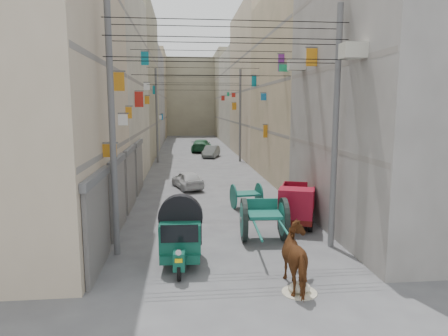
{
  "coord_description": "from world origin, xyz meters",
  "views": [
    {
      "loc": [
        -1.42,
        -6.74,
        4.74
      ],
      "look_at": [
        -0.05,
        6.5,
        2.71
      ],
      "focal_mm": 32.0,
      "sensor_mm": 36.0,
      "label": 1
    }
  ],
  "objects": [
    {
      "name": "building_row_left",
      "position": [
        -8.0,
        34.13,
        6.46
      ],
      "size": [
        8.0,
        62.0,
        14.0
      ],
      "color": "#C1AE92",
      "rests_on": "ground"
    },
    {
      "name": "building_row_right",
      "position": [
        8.0,
        34.13,
        6.46
      ],
      "size": [
        8.0,
        62.0,
        14.0
      ],
      "color": "gray",
      "rests_on": "ground"
    },
    {
      "name": "end_cap_building",
      "position": [
        0.0,
        66.0,
        6.5
      ],
      "size": [
        22.0,
        10.0,
        13.0
      ],
      "primitive_type": "cube",
      "color": "#9E987C",
      "rests_on": "ground"
    },
    {
      "name": "shutters_left",
      "position": [
        -3.92,
        10.38,
        1.49
      ],
      "size": [
        0.18,
        14.4,
        2.88
      ],
      "color": "#4B4C50",
      "rests_on": "ground"
    },
    {
      "name": "signboards",
      "position": [
        -0.01,
        21.66,
        3.43
      ],
      "size": [
        8.22,
        40.52,
        5.67
      ],
      "color": "red",
      "rests_on": "ground"
    },
    {
      "name": "ac_units",
      "position": [
        3.65,
        7.67,
        7.43
      ],
      "size": [
        0.7,
        6.55,
        3.35
      ],
      "color": "#B7B4A4",
      "rests_on": "ground"
    },
    {
      "name": "utility_poles",
      "position": [
        0.0,
        17.0,
        4.0
      ],
      "size": [
        7.4,
        22.2,
        8.0
      ],
      "color": "#59595C",
      "rests_on": "ground"
    },
    {
      "name": "overhead_cables",
      "position": [
        0.0,
        14.4,
        6.77
      ],
      "size": [
        7.4,
        22.52,
        1.12
      ],
      "color": "black",
      "rests_on": "ground"
    },
    {
      "name": "auto_rickshaw",
      "position": [
        -1.52,
        4.94,
        0.97
      ],
      "size": [
        1.41,
        2.36,
        1.64
      ],
      "rotation": [
        0.0,
        0.0,
        -0.05
      ],
      "color": "black",
      "rests_on": "ground"
    },
    {
      "name": "tonga_cart",
      "position": [
        1.42,
        6.84,
        0.81
      ],
      "size": [
        1.69,
        3.49,
        1.55
      ],
      "rotation": [
        0.0,
        0.0,
        -0.05
      ],
      "color": "black",
      "rests_on": "ground"
    },
    {
      "name": "mini_truck",
      "position": [
        3.08,
        8.43,
        0.8
      ],
      "size": [
        2.24,
        3.24,
        1.67
      ],
      "rotation": [
        0.0,
        0.0,
        -0.34
      ],
      "color": "black",
      "rests_on": "ground"
    },
    {
      "name": "second_cart",
      "position": [
        1.54,
        11.55,
        0.63
      ],
      "size": [
        1.47,
        1.34,
        1.17
      ],
      "rotation": [
        0.0,
        0.0,
        0.14
      ],
      "color": "#14584B",
      "rests_on": "ground"
    },
    {
      "name": "feed_sack",
      "position": [
        1.52,
        2.7,
        0.14
      ],
      "size": [
        0.57,
        0.45,
        0.28
      ],
      "primitive_type": "ellipsoid",
      "color": "beige",
      "rests_on": "ground"
    },
    {
      "name": "horse",
      "position": [
        1.6,
        3.0,
        0.82
      ],
      "size": [
        0.93,
        1.96,
        1.64
      ],
      "primitive_type": "imported",
      "rotation": [
        0.0,
        0.0,
        3.16
      ],
      "color": "maroon",
      "rests_on": "ground"
    },
    {
      "name": "distant_car_white",
      "position": [
        -1.19,
        16.47,
        0.53
      ],
      "size": [
        2.11,
        3.33,
        1.06
      ],
      "primitive_type": "imported",
      "rotation": [
        0.0,
        0.0,
        3.44
      ],
      "color": "silver",
      "rests_on": "ground"
    },
    {
      "name": "distant_car_grey",
      "position": [
        1.27,
        31.23,
        0.55
      ],
      "size": [
        2.03,
        3.55,
        1.11
      ],
      "primitive_type": "imported",
      "rotation": [
        0.0,
        0.0,
        -0.27
      ],
      "color": "#545856",
      "rests_on": "ground"
    },
    {
      "name": "distant_car_green",
      "position": [
        0.57,
        36.29,
        0.66
      ],
      "size": [
        2.5,
        4.8,
        1.33
      ],
      "primitive_type": "imported",
      "rotation": [
        0.0,
        0.0,
        3.0
      ],
      "color": "#1D5732",
      "rests_on": "ground"
    }
  ]
}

